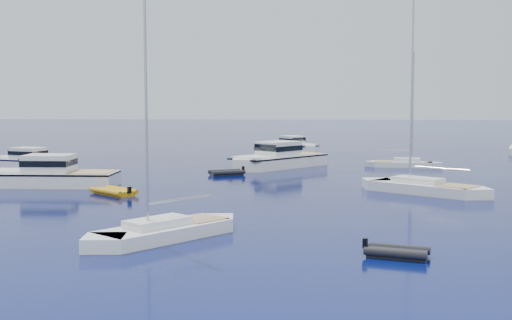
{
  "coord_description": "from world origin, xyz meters",
  "views": [
    {
      "loc": [
        2.1,
        -30.43,
        6.9
      ],
      "look_at": [
        -0.97,
        21.23,
        2.2
      ],
      "focal_mm": 46.91,
      "sensor_mm": 36.0,
      "label": 1
    }
  ],
  "objects": [
    {
      "name": "sailboat_mid_r",
      "position": [
        11.53,
        19.13,
        0.0
      ],
      "size": [
        10.55,
        9.24,
        16.43
      ],
      "primitive_type": null,
      "rotation": [
        0.0,
        0.0,
        0.9
      ],
      "color": "white",
      "rests_on": "ground"
    },
    {
      "name": "motor_cruiser_distant",
      "position": [
        0.2,
        36.91,
        0.0
      ],
      "size": [
        11.45,
        12.44,
        3.41
      ],
      "primitive_type": null,
      "rotation": [
        0.0,
        0.0,
        2.43
      ],
      "color": "white",
      "rests_on": "ground"
    },
    {
      "name": "sailboat_centre",
      "position": [
        13.14,
        38.36,
        0.0
      ],
      "size": [
        8.42,
        3.28,
        12.05
      ],
      "primitive_type": null,
      "rotation": [
        0.0,
        0.0,
        4.57
      ],
      "color": "silver",
      "rests_on": "ground"
    },
    {
      "name": "tender_grey_near",
      "position": [
        6.57,
        -1.39,
        0.0
      ],
      "size": [
        3.22,
        2.46,
        0.95
      ],
      "primitive_type": null,
      "rotation": [
        0.0,
        0.0,
        4.39
      ],
      "color": "black",
      "rests_on": "ground"
    },
    {
      "name": "motor_cruiser_far_l",
      "position": [
        -25.02,
        35.22,
        0.0
      ],
      "size": [
        10.57,
        6.2,
        2.65
      ],
      "primitive_type": null,
      "rotation": [
        0.0,
        0.0,
        1.24
      ],
      "color": "silver",
      "rests_on": "ground"
    },
    {
      "name": "tender_yellow",
      "position": [
        -11.11,
        17.07,
        0.0
      ],
      "size": [
        4.37,
        4.2,
        0.95
      ],
      "primitive_type": null,
      "rotation": [
        0.0,
        0.0,
        0.85
      ],
      "color": "orange",
      "rests_on": "ground"
    },
    {
      "name": "motor_cruiser_centre",
      "position": [
        -17.73,
        21.39,
        0.0
      ],
      "size": [
        12.33,
        3.84,
        3.23
      ],
      "primitive_type": null,
      "rotation": [
        0.0,
        0.0,
        1.58
      ],
      "color": "white",
      "rests_on": "ground"
    },
    {
      "name": "ground",
      "position": [
        0.0,
        0.0,
        0.0
      ],
      "size": [
        400.0,
        400.0,
        0.0
      ],
      "primitive_type": "plane",
      "color": "navy",
      "rests_on": "ground"
    },
    {
      "name": "motor_cruiser_horizon",
      "position": [
        1.77,
        59.57,
        0.0
      ],
      "size": [
        8.27,
        9.58,
        2.56
      ],
      "primitive_type": null,
      "rotation": [
        0.0,
        0.0,
        3.79
      ],
      "color": "white",
      "rests_on": "ground"
    },
    {
      "name": "sailboat_fore",
      "position": [
        -4.4,
        1.98,
        0.0
      ],
      "size": [
        8.45,
        9.44,
        14.83
      ],
      "primitive_type": null,
      "rotation": [
        0.0,
        0.0,
        2.45
      ],
      "color": "white",
      "rests_on": "ground"
    },
    {
      "name": "tender_grey_far",
      "position": [
        -4.19,
        30.08,
        0.0
      ],
      "size": [
        3.75,
        3.13,
        0.95
      ],
      "primitive_type": null,
      "rotation": [
        0.0,
        0.0,
        2.05
      ],
      "color": "black",
      "rests_on": "ground"
    }
  ]
}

